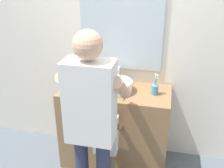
{
  "coord_description": "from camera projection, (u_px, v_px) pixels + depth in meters",
  "views": [
    {
      "loc": [
        0.49,
        -2.01,
        2.02
      ],
      "look_at": [
        0.0,
        0.15,
        1.02
      ],
      "focal_mm": 41.19,
      "sensor_mm": 36.0,
      "label": 1
    }
  ],
  "objects": [
    {
      "name": "back_wall",
      "position": [
        122.0,
        38.0,
        2.71
      ],
      "size": [
        4.4,
        0.1,
        2.7
      ],
      "color": "silver",
      "rests_on": "ground"
    },
    {
      "name": "vanity_cabinet",
      "position": [
        115.0,
        127.0,
        2.8
      ],
      "size": [
        1.12,
        0.54,
        0.89
      ],
      "primitive_type": "cube",
      "color": "olive",
      "rests_on": "ground"
    },
    {
      "name": "sink_basin",
      "position": [
        115.0,
        86.0,
        2.57
      ],
      "size": [
        0.35,
        0.35,
        0.11
      ],
      "color": "white",
      "rests_on": "vanity_cabinet"
    },
    {
      "name": "faucet",
      "position": [
        119.0,
        76.0,
        2.75
      ],
      "size": [
        0.18,
        0.14,
        0.18
      ],
      "color": "#B7BABF",
      "rests_on": "vanity_cabinet"
    },
    {
      "name": "toothbrush_cup",
      "position": [
        155.0,
        89.0,
        2.51
      ],
      "size": [
        0.07,
        0.07,
        0.21
      ],
      "color": "#4C8EB2",
      "rests_on": "vanity_cabinet"
    },
    {
      "name": "child_toddler",
      "position": [
        106.0,
        139.0,
        2.39
      ],
      "size": [
        0.29,
        0.29,
        0.95
      ],
      "color": "#6B5B4C",
      "rests_on": "ground"
    },
    {
      "name": "adult_parent",
      "position": [
        91.0,
        113.0,
        2.0
      ],
      "size": [
        0.51,
        0.54,
        1.65
      ],
      "color": "#2D334C",
      "rests_on": "ground"
    }
  ]
}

